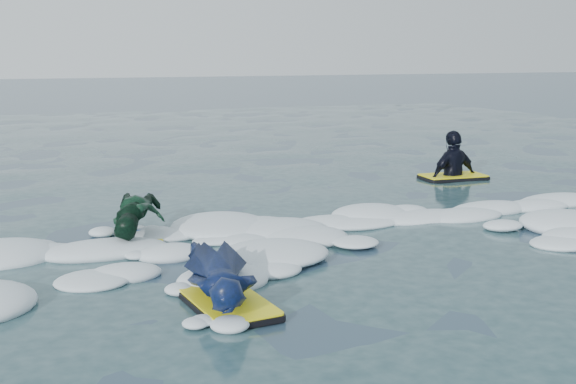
# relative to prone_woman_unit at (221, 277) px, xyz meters

# --- Properties ---
(ground) EXTENTS (120.00, 120.00, 0.00)m
(ground) POSITION_rel_prone_woman_unit_xyz_m (1.29, 0.69, -0.23)
(ground) COLOR #1D3545
(ground) RESTS_ON ground
(foam_band) EXTENTS (12.00, 3.10, 0.30)m
(foam_band) POSITION_rel_prone_woman_unit_xyz_m (1.29, 1.73, -0.23)
(foam_band) COLOR white
(foam_band) RESTS_ON ground
(prone_woman_unit) EXTENTS (0.90, 1.76, 0.44)m
(prone_woman_unit) POSITION_rel_prone_woman_unit_xyz_m (0.00, 0.00, 0.00)
(prone_woman_unit) COLOR black
(prone_woman_unit) RESTS_ON ground
(prone_child_unit) EXTENTS (1.07, 1.50, 0.54)m
(prone_child_unit) POSITION_rel_prone_woman_unit_xyz_m (-0.33, 2.41, 0.05)
(prone_child_unit) COLOR black
(prone_child_unit) RESTS_ON ground
(waiting_rider_unit) EXTENTS (1.19, 0.71, 1.73)m
(waiting_rider_unit) POSITION_rel_prone_woman_unit_xyz_m (5.64, 4.64, -0.21)
(waiting_rider_unit) COLOR black
(waiting_rider_unit) RESTS_ON ground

